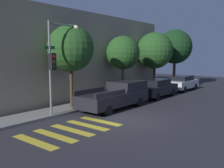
{
  "coord_description": "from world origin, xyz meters",
  "views": [
    {
      "loc": [
        -10.37,
        -7.5,
        3.41
      ],
      "look_at": [
        1.64,
        2.1,
        1.6
      ],
      "focal_mm": 40.0,
      "sensor_mm": 36.0,
      "label": 1
    }
  ],
  "objects_px": {
    "sedan_middle": "(182,83)",
    "traffic_light_pole": "(58,54)",
    "tree_midblock": "(123,53)",
    "sedan_near_corner": "(156,88)",
    "pickup_truck": "(117,95)",
    "tree_behind_truck": "(175,47)",
    "tree_far_end": "(155,51)",
    "tree_near_corner": "(71,48)"
  },
  "relations": [
    {
      "from": "sedan_near_corner",
      "to": "tree_far_end",
      "type": "height_order",
      "value": "tree_far_end"
    },
    {
      "from": "sedan_near_corner",
      "to": "tree_behind_truck",
      "type": "height_order",
      "value": "tree_behind_truck"
    },
    {
      "from": "sedan_middle",
      "to": "tree_far_end",
      "type": "distance_m",
      "value": 4.04
    },
    {
      "from": "traffic_light_pole",
      "to": "tree_midblock",
      "type": "height_order",
      "value": "traffic_light_pole"
    },
    {
      "from": "pickup_truck",
      "to": "tree_far_end",
      "type": "height_order",
      "value": "tree_far_end"
    },
    {
      "from": "pickup_truck",
      "to": "sedan_middle",
      "type": "bearing_deg",
      "value": 0.0
    },
    {
      "from": "pickup_truck",
      "to": "tree_midblock",
      "type": "distance_m",
      "value": 4.8
    },
    {
      "from": "traffic_light_pole",
      "to": "sedan_middle",
      "type": "relative_size",
      "value": 1.23
    },
    {
      "from": "sedan_near_corner",
      "to": "sedan_middle",
      "type": "bearing_deg",
      "value": -0.0
    },
    {
      "from": "sedan_near_corner",
      "to": "tree_behind_truck",
      "type": "bearing_deg",
      "value": 14.66
    },
    {
      "from": "traffic_light_pole",
      "to": "tree_near_corner",
      "type": "xyz_separation_m",
      "value": [
        1.65,
        0.76,
        0.36
      ]
    },
    {
      "from": "tree_near_corner",
      "to": "tree_far_end",
      "type": "bearing_deg",
      "value": 0.0
    },
    {
      "from": "traffic_light_pole",
      "to": "sedan_middle",
      "type": "bearing_deg",
      "value": -5.23
    },
    {
      "from": "tree_near_corner",
      "to": "tree_behind_truck",
      "type": "height_order",
      "value": "tree_behind_truck"
    },
    {
      "from": "pickup_truck",
      "to": "sedan_near_corner",
      "type": "bearing_deg",
      "value": 0.0
    },
    {
      "from": "sedan_middle",
      "to": "pickup_truck",
      "type": "bearing_deg",
      "value": 180.0
    },
    {
      "from": "sedan_middle",
      "to": "tree_midblock",
      "type": "bearing_deg",
      "value": 163.34
    },
    {
      "from": "sedan_middle",
      "to": "tree_midblock",
      "type": "height_order",
      "value": "tree_midblock"
    },
    {
      "from": "traffic_light_pole",
      "to": "sedan_near_corner",
      "type": "relative_size",
      "value": 1.21
    },
    {
      "from": "pickup_truck",
      "to": "sedan_middle",
      "type": "relative_size",
      "value": 1.24
    },
    {
      "from": "pickup_truck",
      "to": "tree_far_end",
      "type": "distance_m",
      "value": 9.2
    },
    {
      "from": "sedan_middle",
      "to": "tree_near_corner",
      "type": "xyz_separation_m",
      "value": [
        -12.23,
        2.03,
        3.05
      ]
    },
    {
      "from": "sedan_near_corner",
      "to": "tree_near_corner",
      "type": "distance_m",
      "value": 8.02
    },
    {
      "from": "sedan_near_corner",
      "to": "tree_behind_truck",
      "type": "distance_m",
      "value": 8.75
    },
    {
      "from": "sedan_middle",
      "to": "tree_near_corner",
      "type": "bearing_deg",
      "value": 170.57
    },
    {
      "from": "sedan_middle",
      "to": "sedan_near_corner",
      "type": "bearing_deg",
      "value": 180.0
    },
    {
      "from": "pickup_truck",
      "to": "tree_behind_truck",
      "type": "relative_size",
      "value": 0.86
    },
    {
      "from": "sedan_middle",
      "to": "traffic_light_pole",
      "type": "bearing_deg",
      "value": 174.77
    },
    {
      "from": "tree_behind_truck",
      "to": "sedan_near_corner",
      "type": "bearing_deg",
      "value": -165.34
    },
    {
      "from": "traffic_light_pole",
      "to": "sedan_middle",
      "type": "distance_m",
      "value": 14.19
    },
    {
      "from": "traffic_light_pole",
      "to": "tree_behind_truck",
      "type": "height_order",
      "value": "tree_behind_truck"
    },
    {
      "from": "pickup_truck",
      "to": "sedan_middle",
      "type": "xyz_separation_m",
      "value": [
        10.18,
        0.0,
        -0.09
      ]
    },
    {
      "from": "sedan_middle",
      "to": "tree_behind_truck",
      "type": "xyz_separation_m",
      "value": [
        2.69,
        2.03,
        3.5
      ]
    },
    {
      "from": "tree_midblock",
      "to": "tree_behind_truck",
      "type": "bearing_deg",
      "value": 0.0
    },
    {
      "from": "sedan_near_corner",
      "to": "tree_near_corner",
      "type": "height_order",
      "value": "tree_near_corner"
    },
    {
      "from": "sedan_middle",
      "to": "tree_midblock",
      "type": "relative_size",
      "value": 0.87
    },
    {
      "from": "sedan_near_corner",
      "to": "traffic_light_pole",
      "type": "bearing_deg",
      "value": 171.79
    },
    {
      "from": "sedan_near_corner",
      "to": "tree_midblock",
      "type": "bearing_deg",
      "value": 130.08
    },
    {
      "from": "traffic_light_pole",
      "to": "sedan_middle",
      "type": "height_order",
      "value": "traffic_light_pole"
    },
    {
      "from": "traffic_light_pole",
      "to": "tree_near_corner",
      "type": "height_order",
      "value": "tree_near_corner"
    },
    {
      "from": "traffic_light_pole",
      "to": "sedan_near_corner",
      "type": "distance_m",
      "value": 9.28
    },
    {
      "from": "traffic_light_pole",
      "to": "tree_midblock",
      "type": "distance_m",
      "value": 7.13
    }
  ]
}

